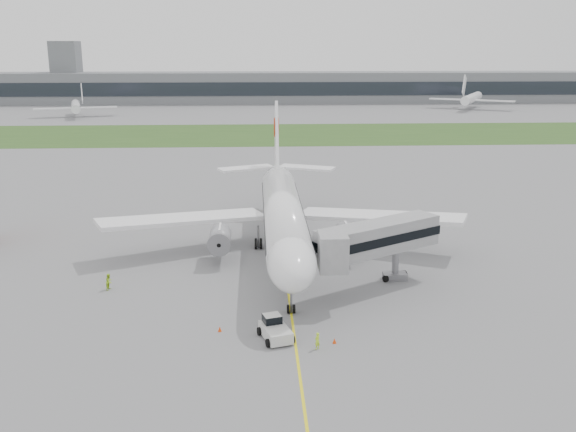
{
  "coord_description": "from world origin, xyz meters",
  "views": [
    {
      "loc": [
        -3.39,
        -75.44,
        26.48
      ],
      "look_at": [
        0.55,
        2.0,
        5.69
      ],
      "focal_mm": 40.0,
      "sensor_mm": 36.0,
      "label": 1
    }
  ],
  "objects_px": {
    "ground_crew_near": "(317,341)",
    "jet_bridge": "(372,240)",
    "airliner": "(283,211)",
    "pushback_tug": "(275,329)"
  },
  "relations": [
    {
      "from": "jet_bridge",
      "to": "ground_crew_near",
      "type": "height_order",
      "value": "jet_bridge"
    },
    {
      "from": "pushback_tug",
      "to": "ground_crew_near",
      "type": "height_order",
      "value": "pushback_tug"
    },
    {
      "from": "airliner",
      "to": "jet_bridge",
      "type": "distance_m",
      "value": 16.54
    },
    {
      "from": "pushback_tug",
      "to": "jet_bridge",
      "type": "height_order",
      "value": "jet_bridge"
    },
    {
      "from": "airliner",
      "to": "jet_bridge",
      "type": "height_order",
      "value": "airliner"
    },
    {
      "from": "airliner",
      "to": "jet_bridge",
      "type": "bearing_deg",
      "value": -56.02
    },
    {
      "from": "pushback_tug",
      "to": "jet_bridge",
      "type": "relative_size",
      "value": 0.28
    },
    {
      "from": "airliner",
      "to": "pushback_tug",
      "type": "bearing_deg",
      "value": -94.14
    },
    {
      "from": "ground_crew_near",
      "to": "jet_bridge",
      "type": "bearing_deg",
      "value": -161.64
    },
    {
      "from": "pushback_tug",
      "to": "ground_crew_near",
      "type": "bearing_deg",
      "value": -50.4
    }
  ]
}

